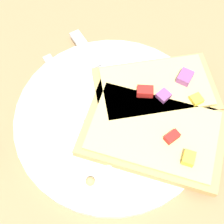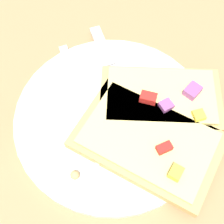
{
  "view_description": "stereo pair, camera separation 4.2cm",
  "coord_description": "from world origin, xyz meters",
  "px_view_note": "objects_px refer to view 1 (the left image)",
  "views": [
    {
      "loc": [
        -0.17,
        -0.1,
        0.39
      ],
      "look_at": [
        0.0,
        0.0,
        0.02
      ],
      "focal_mm": 50.0,
      "sensor_mm": 36.0,
      "label": 1
    },
    {
      "loc": [
        -0.15,
        -0.13,
        0.39
      ],
      "look_at": [
        0.0,
        0.0,
        0.02
      ],
      "focal_mm": 50.0,
      "sensor_mm": 36.0,
      "label": 2
    }
  ],
  "objects_px": {
    "plate": "(112,117)",
    "pizza_slice_corner": "(156,89)",
    "knife": "(101,71)",
    "pizza_slice_main": "(154,133)",
    "fork": "(83,111)"
  },
  "relations": [
    {
      "from": "fork",
      "to": "plate",
      "type": "bearing_deg",
      "value": 50.55
    },
    {
      "from": "knife",
      "to": "pizza_slice_main",
      "type": "relative_size",
      "value": 0.93
    },
    {
      "from": "plate",
      "to": "fork",
      "type": "bearing_deg",
      "value": 112.41
    },
    {
      "from": "plate",
      "to": "pizza_slice_corner",
      "type": "relative_size",
      "value": 1.42
    },
    {
      "from": "fork",
      "to": "pizza_slice_corner",
      "type": "height_order",
      "value": "pizza_slice_corner"
    },
    {
      "from": "plate",
      "to": "pizza_slice_main",
      "type": "bearing_deg",
      "value": -89.77
    },
    {
      "from": "plate",
      "to": "fork",
      "type": "height_order",
      "value": "fork"
    },
    {
      "from": "knife",
      "to": "pizza_slice_main",
      "type": "height_order",
      "value": "pizza_slice_main"
    },
    {
      "from": "pizza_slice_main",
      "to": "pizza_slice_corner",
      "type": "height_order",
      "value": "same"
    },
    {
      "from": "fork",
      "to": "pizza_slice_main",
      "type": "bearing_deg",
      "value": 37.06
    },
    {
      "from": "fork",
      "to": "knife",
      "type": "xyz_separation_m",
      "value": [
        0.07,
        0.01,
        0.0
      ]
    },
    {
      "from": "knife",
      "to": "pizza_slice_main",
      "type": "distance_m",
      "value": 0.13
    },
    {
      "from": "plate",
      "to": "fork",
      "type": "xyz_separation_m",
      "value": [
        -0.02,
        0.04,
        0.01
      ]
    },
    {
      "from": "pizza_slice_corner",
      "to": "pizza_slice_main",
      "type": "bearing_deg",
      "value": -106.06
    },
    {
      "from": "knife",
      "to": "pizza_slice_main",
      "type": "bearing_deg",
      "value": 2.88
    }
  ]
}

